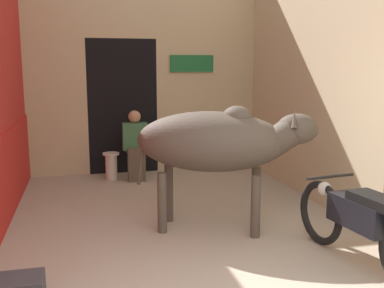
# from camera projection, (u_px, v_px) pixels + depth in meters

# --- Properties ---
(wall_back_with_doorway) EXTENTS (4.18, 0.93, 4.01)m
(wall_back_with_doorway) POSITION_uv_depth(u_px,v_px,m) (134.00, 81.00, 8.37)
(wall_back_with_doorway) COLOR #C6B289
(wall_back_with_doorway) RESTS_ON ground_plane
(wall_right_with_door) EXTENTS (0.22, 5.55, 4.01)m
(wall_right_with_door) POSITION_uv_depth(u_px,v_px,m) (339.00, 64.00, 5.91)
(wall_right_with_door) COLOR #C6B289
(wall_right_with_door) RESTS_ON ground_plane
(cow) EXTENTS (2.15, 1.35, 1.50)m
(cow) POSITION_uv_depth(u_px,v_px,m) (217.00, 142.00, 5.26)
(cow) COLOR #4C4238
(cow) RESTS_ON ground_plane
(motorcycle_near) EXTENTS (0.58, 1.94, 0.81)m
(motorcycle_near) POSITION_uv_depth(u_px,v_px,m) (360.00, 221.00, 4.34)
(motorcycle_near) COLOR black
(motorcycle_near) RESTS_ON ground_plane
(shopkeeper_seated) EXTENTS (0.42, 0.34, 1.20)m
(shopkeeper_seated) POSITION_uv_depth(u_px,v_px,m) (135.00, 143.00, 7.70)
(shopkeeper_seated) COLOR brown
(shopkeeper_seated) RESTS_ON ground_plane
(plastic_stool) EXTENTS (0.28, 0.28, 0.47)m
(plastic_stool) POSITION_uv_depth(u_px,v_px,m) (111.00, 165.00, 7.77)
(plastic_stool) COLOR beige
(plastic_stool) RESTS_ON ground_plane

